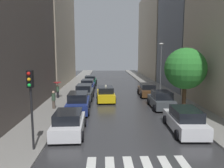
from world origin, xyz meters
TOP-DOWN VIEW (x-y plane):
  - ground_plane at (0.00, 24.00)m, footprint 28.00×72.00m
  - sidewalk_left at (-6.50, 24.00)m, footprint 3.00×72.00m
  - sidewalk_right at (6.50, 24.00)m, footprint 3.00×72.00m
  - crosswalk_stripes at (0.00, 1.52)m, footprint 4.95×2.20m
  - building_left_mid at (-11.00, 31.54)m, footprint 6.00×19.48m
  - building_right_mid at (11.00, 24.99)m, footprint 6.00×12.53m
  - building_right_far at (11.00, 42.47)m, footprint 6.00×20.80m
  - parked_car_left_nearest at (-3.96, 5.97)m, footprint 2.22×4.23m
  - parked_car_left_second at (-3.95, 11.52)m, footprint 2.21×4.58m
  - parked_car_left_third at (-3.91, 17.06)m, footprint 2.12×4.58m
  - parked_car_left_fourth at (-3.97, 23.24)m, footprint 2.12×4.40m
  - parked_car_left_fifth at (-3.92, 28.93)m, footprint 2.15×4.08m
  - parked_car_right_nearest at (3.91, 6.17)m, footprint 2.24×4.78m
  - parked_car_right_second at (3.99, 12.69)m, footprint 2.12×4.21m
  - parked_car_right_third at (3.87, 18.94)m, footprint 2.24×4.63m
  - taxi_midroad at (-1.42, 16.20)m, footprint 2.21×4.60m
  - pedestrian_foreground at (-7.04, 17.31)m, footprint 0.91×0.91m
  - pedestrian_near_tree at (-6.36, 12.26)m, footprint 0.36×0.36m
  - street_tree_right at (5.81, 11.51)m, footprint 3.78×3.78m
  - traffic_light_left_corner at (-5.45, 3.34)m, footprint 0.30×0.42m
  - lamp_post_right at (5.55, 19.13)m, footprint 0.60×0.28m

SIDE VIEW (x-z plane):
  - ground_plane at x=0.00m, z-range -0.04..0.00m
  - crosswalk_stripes at x=0.00m, z-range 0.00..0.01m
  - sidewalk_left at x=-6.50m, z-range 0.00..0.15m
  - sidewalk_right at x=6.50m, z-range 0.00..0.15m
  - parked_car_right_third at x=3.87m, z-range -0.04..1.52m
  - parked_car_left_fifth at x=-3.92m, z-range -0.05..1.52m
  - parked_car_left_nearest at x=-3.96m, z-range -0.05..1.53m
  - parked_car_left_fourth at x=-3.97m, z-range -0.05..1.56m
  - taxi_midroad at x=-1.42m, z-range -0.14..1.67m
  - parked_car_right_nearest at x=3.91m, z-range -0.05..1.60m
  - parked_car_right_second at x=3.99m, z-range -0.06..1.62m
  - parked_car_left_third at x=-3.91m, z-range -0.06..1.70m
  - parked_car_left_second at x=-3.95m, z-range -0.07..1.76m
  - pedestrian_near_tree at x=-6.36m, z-range 0.19..1.87m
  - pedestrian_foreground at x=-7.04m, z-range 0.53..2.37m
  - traffic_light_left_corner at x=-5.45m, z-range 1.14..5.44m
  - lamp_post_right at x=5.55m, z-range 0.67..7.13m
  - street_tree_right at x=5.81m, z-range 1.10..6.79m
  - building_left_mid at x=-11.00m, z-range 0.00..17.78m
  - building_right_far at x=11.00m, z-range 0.00..18.77m
  - building_right_mid at x=11.00m, z-range 0.00..21.72m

